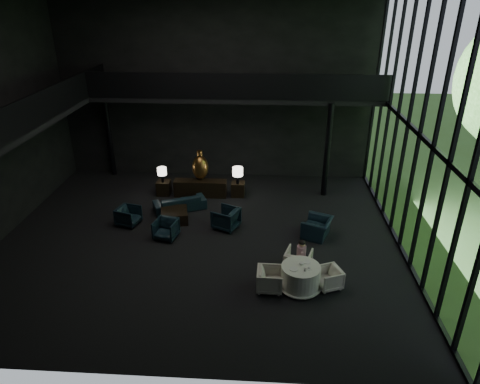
# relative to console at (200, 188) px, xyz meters

# --- Properties ---
(floor) EXTENTS (14.00, 12.00, 0.02)m
(floor) POSITION_rel_console_xyz_m (0.49, -3.54, -0.35)
(floor) COLOR black
(floor) RESTS_ON ground
(wall_back) EXTENTS (14.00, 0.04, 8.00)m
(wall_back) POSITION_rel_console_xyz_m (0.49, 2.46, 3.65)
(wall_back) COLOR black
(wall_back) RESTS_ON ground
(wall_front) EXTENTS (14.00, 0.04, 8.00)m
(wall_front) POSITION_rel_console_xyz_m (0.49, -9.54, 3.65)
(wall_front) COLOR black
(wall_front) RESTS_ON ground
(curtain_wall) EXTENTS (0.20, 12.00, 8.00)m
(curtain_wall) POSITION_rel_console_xyz_m (7.44, -3.54, 3.65)
(curtain_wall) COLOR black
(curtain_wall) RESTS_ON ground
(mezzanine_left) EXTENTS (2.00, 12.00, 0.25)m
(mezzanine_left) POSITION_rel_console_xyz_m (-5.51, -3.54, 3.65)
(mezzanine_left) COLOR black
(mezzanine_left) RESTS_ON wall_left
(mezzanine_back) EXTENTS (12.00, 2.00, 0.25)m
(mezzanine_back) POSITION_rel_console_xyz_m (1.49, 1.46, 3.65)
(mezzanine_back) COLOR black
(mezzanine_back) RESTS_ON wall_back
(railing_left) EXTENTS (0.06, 12.00, 1.00)m
(railing_left) POSITION_rel_console_xyz_m (-4.51, -3.54, 4.25)
(railing_left) COLOR black
(railing_left) RESTS_ON mezzanine_left
(railing_back) EXTENTS (12.00, 0.06, 1.00)m
(railing_back) POSITION_rel_console_xyz_m (1.49, 0.46, 4.25)
(railing_back) COLOR black
(railing_back) RESTS_ON mezzanine_back
(column_nw) EXTENTS (0.24, 0.24, 4.00)m
(column_nw) POSITION_rel_console_xyz_m (-4.51, 2.16, 1.65)
(column_nw) COLOR black
(column_nw) RESTS_ON floor
(column_ne) EXTENTS (0.24, 0.24, 4.00)m
(column_ne) POSITION_rel_console_xyz_m (5.29, 0.46, 1.65)
(column_ne) COLOR black
(column_ne) RESTS_ON floor
(console) EXTENTS (2.23, 0.51, 0.71)m
(console) POSITION_rel_console_xyz_m (0.00, 0.00, 0.00)
(console) COLOR black
(console) RESTS_ON floor
(bronze_urn) EXTENTS (0.68, 0.68, 1.27)m
(bronze_urn) POSITION_rel_console_xyz_m (0.00, 0.19, 0.90)
(bronze_urn) COLOR olive
(bronze_urn) RESTS_ON console
(side_table_left) EXTENTS (0.56, 0.56, 0.61)m
(side_table_left) POSITION_rel_console_xyz_m (-1.60, 0.06, -0.05)
(side_table_left) COLOR black
(side_table_left) RESTS_ON floor
(table_lamp_left) EXTENTS (0.39, 0.39, 0.65)m
(table_lamp_left) POSITION_rel_console_xyz_m (-1.60, -0.03, 0.73)
(table_lamp_left) COLOR black
(table_lamp_left) RESTS_ON side_table_left
(side_table_right) EXTENTS (0.56, 0.56, 0.61)m
(side_table_right) POSITION_rel_console_xyz_m (1.60, 0.13, -0.05)
(side_table_right) COLOR black
(side_table_right) RESTS_ON floor
(table_lamp_right) EXTENTS (0.44, 0.44, 0.74)m
(table_lamp_right) POSITION_rel_console_xyz_m (1.60, -0.02, 0.79)
(table_lamp_right) COLOR black
(table_lamp_right) RESTS_ON side_table_right
(sofa) EXTENTS (2.09, 1.38, 0.79)m
(sofa) POSITION_rel_console_xyz_m (-0.65, -1.30, 0.04)
(sofa) COLOR black
(sofa) RESTS_ON floor
(lounge_armchair_west) EXTENTS (0.89, 0.92, 0.78)m
(lounge_armchair_west) POSITION_rel_console_xyz_m (-2.33, -2.64, 0.04)
(lounge_armchair_west) COLOR #112E33
(lounge_armchair_west) RESTS_ON floor
(lounge_armchair_east) EXTENTS (1.19, 1.22, 0.97)m
(lounge_armchair_east) POSITION_rel_console_xyz_m (1.34, -2.66, 0.13)
(lounge_armchair_east) COLOR black
(lounge_armchair_east) RESTS_ON floor
(lounge_armchair_south) EXTENTS (0.90, 0.86, 0.78)m
(lounge_armchair_south) POSITION_rel_console_xyz_m (-0.72, -3.52, 0.04)
(lounge_armchair_south) COLOR black
(lounge_armchair_south) RESTS_ON floor
(window_armchair) EXTENTS (1.02, 1.23, 0.92)m
(window_armchair) POSITION_rel_console_xyz_m (4.64, -3.07, 0.10)
(window_armchair) COLOR black
(window_armchair) RESTS_ON floor
(coffee_table) EXTENTS (1.18, 1.18, 0.44)m
(coffee_table) POSITION_rel_console_xyz_m (-0.67, -2.26, -0.14)
(coffee_table) COLOR black
(coffee_table) RESTS_ON floor
(dining_table) EXTENTS (1.30, 1.30, 0.75)m
(dining_table) POSITION_rel_console_xyz_m (3.85, -6.07, -0.03)
(dining_table) COLOR white
(dining_table) RESTS_ON floor
(dining_chair_north) EXTENTS (0.97, 0.94, 0.81)m
(dining_chair_north) POSITION_rel_console_xyz_m (3.83, -5.22, 0.05)
(dining_chair_north) COLOR silver
(dining_chair_north) RESTS_ON floor
(dining_chair_east) EXTENTS (0.75, 0.78, 0.63)m
(dining_chair_east) POSITION_rel_console_xyz_m (4.69, -5.98, -0.04)
(dining_chair_east) COLOR #C0B5A0
(dining_chair_east) RESTS_ON floor
(dining_chair_west) EXTENTS (0.69, 0.73, 0.74)m
(dining_chair_west) POSITION_rel_console_xyz_m (2.95, -6.20, 0.01)
(dining_chair_west) COLOR beige
(dining_chair_west) RESTS_ON floor
(child) EXTENTS (0.29, 0.29, 0.62)m
(child) POSITION_rel_console_xyz_m (3.92, -5.16, 0.40)
(child) COLOR pink
(child) RESTS_ON dining_chair_north
(plate_a) EXTENTS (0.32, 0.32, 0.02)m
(plate_a) POSITION_rel_console_xyz_m (3.63, -6.22, 0.40)
(plate_a) COLOR white
(plate_a) RESTS_ON dining_table
(plate_b) EXTENTS (0.29, 0.29, 0.01)m
(plate_b) POSITION_rel_console_xyz_m (4.03, -5.83, 0.40)
(plate_b) COLOR white
(plate_b) RESTS_ON dining_table
(saucer) EXTENTS (0.18, 0.18, 0.01)m
(saucer) POSITION_rel_console_xyz_m (4.07, -6.19, 0.40)
(saucer) COLOR white
(saucer) RESTS_ON dining_table
(coffee_cup) EXTENTS (0.08, 0.08, 0.05)m
(coffee_cup) POSITION_rel_console_xyz_m (4.07, -6.15, 0.43)
(coffee_cup) COLOR white
(coffee_cup) RESTS_ON saucer
(cereal_bowl) EXTENTS (0.15, 0.15, 0.07)m
(cereal_bowl) POSITION_rel_console_xyz_m (3.86, -5.96, 0.43)
(cereal_bowl) COLOR white
(cereal_bowl) RESTS_ON dining_table
(cream_pot) EXTENTS (0.08, 0.08, 0.07)m
(cream_pot) POSITION_rel_console_xyz_m (3.94, -6.29, 0.43)
(cream_pot) COLOR #99999E
(cream_pot) RESTS_ON dining_table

